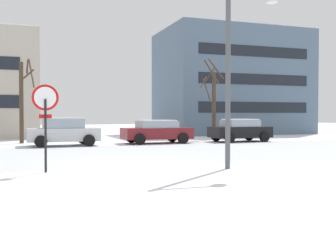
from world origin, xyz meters
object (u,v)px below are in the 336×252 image
(street_lamp, at_px, (237,57))
(parked_car_black, at_px, (240,130))
(stop_sign, at_px, (45,111))
(parked_car_silver, at_px, (63,132))
(parked_car_maroon, at_px, (157,131))

(street_lamp, distance_m, parked_car_black, 13.58)
(stop_sign, bearing_deg, parked_car_black, 40.52)
(stop_sign, relative_size, parked_car_silver, 0.67)
(parked_car_maroon, xyz_separation_m, parked_car_black, (5.48, -0.28, 0.02))
(parked_car_silver, distance_m, parked_car_black, 10.96)
(parked_car_black, bearing_deg, parked_car_silver, 179.72)
(parked_car_maroon, bearing_deg, parked_car_black, -2.89)
(street_lamp, xyz_separation_m, parked_car_silver, (-4.36, 11.59, -2.74))
(parked_car_maroon, bearing_deg, stop_sign, -122.40)
(street_lamp, bearing_deg, parked_car_silver, 110.63)
(street_lamp, relative_size, parked_car_silver, 1.49)
(parked_car_maroon, height_order, parked_car_black, parked_car_black)
(stop_sign, height_order, parked_car_silver, stop_sign)
(stop_sign, height_order, street_lamp, street_lamp)
(stop_sign, distance_m, parked_car_silver, 10.76)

